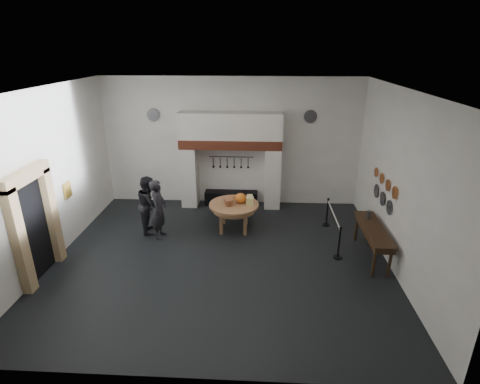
# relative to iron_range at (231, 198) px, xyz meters

# --- Properties ---
(floor) EXTENTS (9.00, 8.00, 0.02)m
(floor) POSITION_rel_iron_range_xyz_m (0.00, -3.72, -0.25)
(floor) COLOR black
(floor) RESTS_ON ground
(ceiling) EXTENTS (9.00, 8.00, 0.02)m
(ceiling) POSITION_rel_iron_range_xyz_m (0.00, -3.72, 4.25)
(ceiling) COLOR silver
(ceiling) RESTS_ON wall_back
(wall_back) EXTENTS (9.00, 0.02, 4.50)m
(wall_back) POSITION_rel_iron_range_xyz_m (0.00, 0.28, 2.00)
(wall_back) COLOR white
(wall_back) RESTS_ON floor
(wall_front) EXTENTS (9.00, 0.02, 4.50)m
(wall_front) POSITION_rel_iron_range_xyz_m (0.00, -7.72, 2.00)
(wall_front) COLOR white
(wall_front) RESTS_ON floor
(wall_left) EXTENTS (0.02, 8.00, 4.50)m
(wall_left) POSITION_rel_iron_range_xyz_m (-4.50, -3.72, 2.00)
(wall_left) COLOR white
(wall_left) RESTS_ON floor
(wall_right) EXTENTS (0.02, 8.00, 4.50)m
(wall_right) POSITION_rel_iron_range_xyz_m (4.50, -3.72, 2.00)
(wall_right) COLOR white
(wall_right) RESTS_ON floor
(chimney_pier_left) EXTENTS (0.55, 0.70, 2.15)m
(chimney_pier_left) POSITION_rel_iron_range_xyz_m (-1.48, -0.07, 0.82)
(chimney_pier_left) COLOR silver
(chimney_pier_left) RESTS_ON floor
(chimney_pier_right) EXTENTS (0.55, 0.70, 2.15)m
(chimney_pier_right) POSITION_rel_iron_range_xyz_m (1.48, -0.07, 0.82)
(chimney_pier_right) COLOR silver
(chimney_pier_right) RESTS_ON floor
(hearth_brick_band) EXTENTS (3.50, 0.72, 0.32)m
(hearth_brick_band) POSITION_rel_iron_range_xyz_m (0.00, -0.07, 2.06)
(hearth_brick_band) COLOR #9E442B
(hearth_brick_band) RESTS_ON chimney_pier_left
(chimney_hood) EXTENTS (3.50, 0.70, 0.90)m
(chimney_hood) POSITION_rel_iron_range_xyz_m (0.00, -0.07, 2.67)
(chimney_hood) COLOR silver
(chimney_hood) RESTS_ON hearth_brick_band
(iron_range) EXTENTS (1.90, 0.45, 0.50)m
(iron_range) POSITION_rel_iron_range_xyz_m (0.00, 0.00, 0.00)
(iron_range) COLOR black
(iron_range) RESTS_ON floor
(utensil_rail) EXTENTS (1.60, 0.02, 0.02)m
(utensil_rail) POSITION_rel_iron_range_xyz_m (0.00, 0.20, 1.50)
(utensil_rail) COLOR black
(utensil_rail) RESTS_ON wall_back
(door_recess) EXTENTS (0.04, 1.10, 2.50)m
(door_recess) POSITION_rel_iron_range_xyz_m (-4.47, -4.72, 1.00)
(door_recess) COLOR black
(door_recess) RESTS_ON floor
(door_jamb_near) EXTENTS (0.22, 0.30, 2.60)m
(door_jamb_near) POSITION_rel_iron_range_xyz_m (-4.38, -5.42, 1.05)
(door_jamb_near) COLOR tan
(door_jamb_near) RESTS_ON floor
(door_jamb_far) EXTENTS (0.22, 0.30, 2.60)m
(door_jamb_far) POSITION_rel_iron_range_xyz_m (-4.38, -4.02, 1.05)
(door_jamb_far) COLOR tan
(door_jamb_far) RESTS_ON floor
(door_lintel) EXTENTS (0.22, 1.70, 0.30)m
(door_lintel) POSITION_rel_iron_range_xyz_m (-4.38, -4.72, 2.40)
(door_lintel) COLOR tan
(door_lintel) RESTS_ON door_jamb_near
(wall_plaque) EXTENTS (0.05, 0.34, 0.44)m
(wall_plaque) POSITION_rel_iron_range_xyz_m (-4.45, -2.92, 1.35)
(wall_plaque) COLOR gold
(wall_plaque) RESTS_ON wall_left
(work_table) EXTENTS (1.86, 1.86, 0.07)m
(work_table) POSITION_rel_iron_range_xyz_m (0.24, -1.97, 0.59)
(work_table) COLOR #AB7D50
(work_table) RESTS_ON floor
(pumpkin) EXTENTS (0.36, 0.36, 0.31)m
(pumpkin) POSITION_rel_iron_range_xyz_m (0.44, -1.87, 0.78)
(pumpkin) COLOR orange
(pumpkin) RESTS_ON work_table
(cheese_block_big) EXTENTS (0.22, 0.22, 0.24)m
(cheese_block_big) POSITION_rel_iron_range_xyz_m (0.74, -2.02, 0.74)
(cheese_block_big) COLOR #D5CF7F
(cheese_block_big) RESTS_ON work_table
(cheese_block_small) EXTENTS (0.18, 0.18, 0.20)m
(cheese_block_small) POSITION_rel_iron_range_xyz_m (0.72, -1.72, 0.72)
(cheese_block_small) COLOR #EACF8C
(cheese_block_small) RESTS_ON work_table
(wicker_basket) EXTENTS (0.39, 0.39, 0.22)m
(wicker_basket) POSITION_rel_iron_range_xyz_m (0.09, -2.12, 0.73)
(wicker_basket) COLOR brown
(wicker_basket) RESTS_ON work_table
(bread_loaf) EXTENTS (0.31, 0.18, 0.13)m
(bread_loaf) POSITION_rel_iron_range_xyz_m (0.14, -1.62, 0.69)
(bread_loaf) COLOR #A7713B
(bread_loaf) RESTS_ON work_table
(visitor_near) EXTENTS (0.46, 0.68, 1.83)m
(visitor_near) POSITION_rel_iron_range_xyz_m (-1.95, -2.61, 0.67)
(visitor_near) COLOR black
(visitor_near) RESTS_ON floor
(visitor_far) EXTENTS (0.86, 1.00, 1.80)m
(visitor_far) POSITION_rel_iron_range_xyz_m (-2.35, -2.21, 0.65)
(visitor_far) COLOR black
(visitor_far) RESTS_ON floor
(side_table) EXTENTS (0.55, 2.20, 0.06)m
(side_table) POSITION_rel_iron_range_xyz_m (4.10, -3.45, 0.62)
(side_table) COLOR #3A2515
(side_table) RESTS_ON floor
(pewter_jug) EXTENTS (0.12, 0.12, 0.22)m
(pewter_jug) POSITION_rel_iron_range_xyz_m (4.10, -2.85, 0.76)
(pewter_jug) COLOR #444448
(pewter_jug) RESTS_ON side_table
(copper_pan_a) EXTENTS (0.03, 0.34, 0.34)m
(copper_pan_a) POSITION_rel_iron_range_xyz_m (4.46, -3.52, 1.70)
(copper_pan_a) COLOR #C6662D
(copper_pan_a) RESTS_ON wall_right
(copper_pan_b) EXTENTS (0.03, 0.32, 0.32)m
(copper_pan_b) POSITION_rel_iron_range_xyz_m (4.46, -2.97, 1.70)
(copper_pan_b) COLOR #C6662D
(copper_pan_b) RESTS_ON wall_right
(copper_pan_c) EXTENTS (0.03, 0.30, 0.30)m
(copper_pan_c) POSITION_rel_iron_range_xyz_m (4.46, -2.42, 1.70)
(copper_pan_c) COLOR #C6662D
(copper_pan_c) RESTS_ON wall_right
(copper_pan_d) EXTENTS (0.03, 0.28, 0.28)m
(copper_pan_d) POSITION_rel_iron_range_xyz_m (4.46, -1.87, 1.70)
(copper_pan_d) COLOR #C6662D
(copper_pan_d) RESTS_ON wall_right
(pewter_plate_left) EXTENTS (0.03, 0.40, 0.40)m
(pewter_plate_left) POSITION_rel_iron_range_xyz_m (4.46, -3.32, 1.20)
(pewter_plate_left) COLOR #4C4C51
(pewter_plate_left) RESTS_ON wall_right
(pewter_plate_mid) EXTENTS (0.03, 0.40, 0.40)m
(pewter_plate_mid) POSITION_rel_iron_range_xyz_m (4.46, -2.72, 1.20)
(pewter_plate_mid) COLOR #4C4C51
(pewter_plate_mid) RESTS_ON wall_right
(pewter_plate_right) EXTENTS (0.03, 0.40, 0.40)m
(pewter_plate_right) POSITION_rel_iron_range_xyz_m (4.46, -2.12, 1.20)
(pewter_plate_right) COLOR #4C4C51
(pewter_plate_right) RESTS_ON wall_right
(pewter_plate_back_left) EXTENTS (0.44, 0.03, 0.44)m
(pewter_plate_back_left) POSITION_rel_iron_range_xyz_m (-2.70, 0.24, 2.95)
(pewter_plate_back_left) COLOR #4C4C51
(pewter_plate_back_left) RESTS_ON wall_back
(pewter_plate_back_right) EXTENTS (0.44, 0.03, 0.44)m
(pewter_plate_back_right) POSITION_rel_iron_range_xyz_m (2.70, 0.24, 2.95)
(pewter_plate_back_right) COLOR #4C4C51
(pewter_plate_back_right) RESTS_ON wall_back
(barrier_post_near) EXTENTS (0.05, 0.05, 0.90)m
(barrier_post_near) POSITION_rel_iron_range_xyz_m (3.20, -3.55, 0.20)
(barrier_post_near) COLOR black
(barrier_post_near) RESTS_ON floor
(barrier_post_far) EXTENTS (0.05, 0.05, 0.90)m
(barrier_post_far) POSITION_rel_iron_range_xyz_m (3.20, -1.55, 0.20)
(barrier_post_far) COLOR black
(barrier_post_far) RESTS_ON floor
(barrier_rope) EXTENTS (0.04, 2.00, 0.04)m
(barrier_rope) POSITION_rel_iron_range_xyz_m (3.20, -2.55, 0.60)
(barrier_rope) COLOR silver
(barrier_rope) RESTS_ON barrier_post_near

